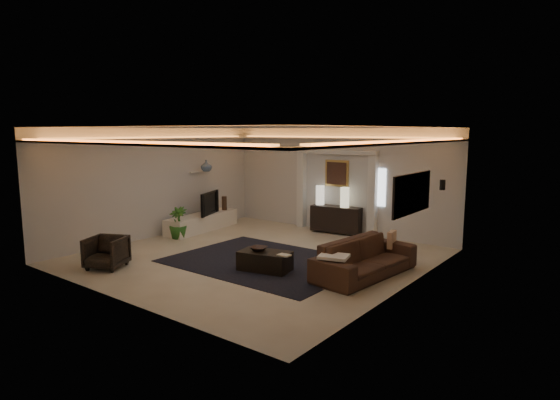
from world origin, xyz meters
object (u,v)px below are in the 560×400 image
Objects in this scene: sofa at (365,258)px; coffee_table at (265,261)px; console at (336,219)px; armchair at (106,252)px.

sofa reaches higher than coffee_table.
coffee_table is (0.67, -3.95, -0.20)m from console.
sofa is at bearing -58.41° from console.
console is at bearing 87.04° from coffee_table.
sofa reaches higher than armchair.
coffee_table is at bearing 8.89° from armchair.
sofa is 5.30m from armchair.
console is 3.87m from sofa.
sofa is 3.29× the size of armchair.
coffee_table is (-1.77, -0.95, -0.15)m from sofa.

